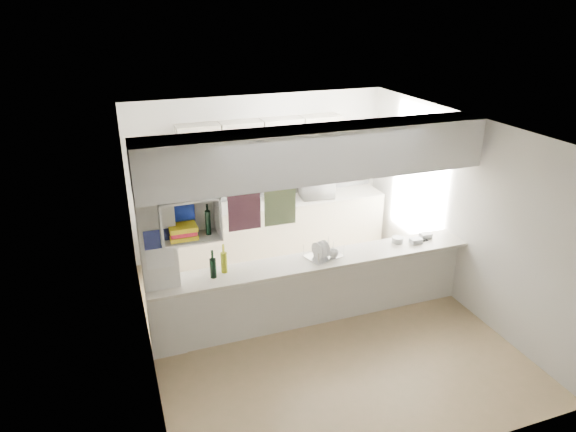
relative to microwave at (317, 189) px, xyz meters
name	(u,v)px	position (x,y,z in m)	size (l,w,h in m)	color
floor	(315,321)	(-0.87, -2.07, -1.07)	(4.80, 4.80, 0.00)	#A0895D
ceiling	(319,128)	(-0.87, -2.07, 1.53)	(4.80, 4.80, 0.00)	white
wall_back	(260,175)	(-0.87, 0.33, 0.23)	(4.20, 4.20, 0.00)	silver
wall_left	(141,259)	(-2.97, -2.07, 0.23)	(4.80, 4.80, 0.00)	silver
wall_right	(460,210)	(1.23, -2.07, 0.23)	(4.80, 4.80, 0.00)	silver
servery_partition	(304,207)	(-1.05, -2.07, 0.59)	(4.20, 0.50, 2.60)	silver
cubby_shelf	(187,220)	(-2.44, -2.13, 0.64)	(0.65, 0.35, 0.50)	white
kitchen_run	(275,206)	(-0.71, 0.07, -0.24)	(3.60, 0.63, 2.24)	beige
microwave	(317,189)	(0.00, 0.00, 0.00)	(0.54, 0.36, 0.30)	white
bowl	(315,178)	(-0.02, 0.03, 0.18)	(0.23, 0.23, 0.06)	navy
dish_rack	(324,250)	(-0.76, -2.03, -0.06)	(0.50, 0.43, 0.23)	silver
cup	(334,254)	(-0.65, -2.11, -0.09)	(0.12, 0.12, 0.10)	white
wine_bottles	(219,264)	(-2.11, -2.03, -0.01)	(0.23, 0.16, 0.37)	black
plastic_tubs	(411,239)	(0.54, -2.01, -0.11)	(0.59, 0.23, 0.08)	silver
utensil_jar	(217,203)	(-1.67, 0.08, -0.07)	(0.11, 0.11, 0.16)	black
knife_block	(268,195)	(-0.81, 0.11, -0.06)	(0.09, 0.07, 0.18)	#57341E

